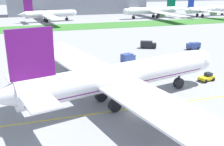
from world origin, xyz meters
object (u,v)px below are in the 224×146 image
at_px(service_truck_fuel_bowser, 148,44).
at_px(parked_airliner_far_right, 202,10).
at_px(parked_airliner_far_centre, 153,11).
at_px(service_truck_baggage_loader, 128,58).
at_px(service_truck_catering_van, 193,46).
at_px(pushback_tug, 207,77).
at_px(airliner_foreground, 119,77).
at_px(parked_airliner_far_left, 48,14).

bearing_deg(service_truck_fuel_bowser, parked_airliner_far_right, 46.02).
bearing_deg(parked_airliner_far_centre, service_truck_fuel_bowser, -115.86).
xyz_separation_m(service_truck_baggage_loader, service_truck_catering_van, (30.33, 10.37, -0.19)).
bearing_deg(service_truck_baggage_loader, service_truck_catering_van, 18.88).
relative_size(service_truck_fuel_bowser, parked_airliner_far_right, 0.11).
xyz_separation_m(pushback_tug, service_truck_catering_van, (16.46, 32.01, 0.49)).
bearing_deg(service_truck_fuel_bowser, service_truck_catering_van, -22.78).
relative_size(pushback_tug, parked_airliner_far_right, 0.10).
height_order(pushback_tug, service_truck_fuel_bowser, service_truck_fuel_bowser).
xyz_separation_m(service_truck_fuel_bowser, parked_airliner_far_centre, (42.23, 87.14, 3.66)).
height_order(airliner_foreground, service_truck_fuel_bowser, airliner_foreground).
height_order(parked_airliner_far_centre, parked_airliner_far_right, parked_airliner_far_centre).
height_order(airliner_foreground, pushback_tug, airliner_foreground).
xyz_separation_m(pushback_tug, parked_airliner_far_left, (-30.17, 127.30, 3.92)).
bearing_deg(airliner_foreground, service_truck_catering_van, 42.12).
relative_size(airliner_foreground, service_truck_fuel_bowser, 12.85).
bearing_deg(pushback_tug, airliner_foreground, -165.88).
relative_size(pushback_tug, parked_airliner_far_centre, 0.08).
height_order(service_truck_fuel_bowser, parked_airliner_far_right, parked_airliner_far_right).
bearing_deg(service_truck_baggage_loader, parked_airliner_far_centre, 61.45).
distance_m(airliner_foreground, parked_airliner_far_centre, 149.35).
bearing_deg(airliner_foreground, service_truck_fuel_bowser, 59.36).
height_order(service_truck_catering_van, parked_airliner_far_left, parked_airliner_far_left).
height_order(service_truck_catering_van, parked_airliner_far_centre, parked_airliner_far_centre).
height_order(pushback_tug, parked_airliner_far_centre, parked_airliner_far_centre).
height_order(pushback_tug, service_truck_catering_van, service_truck_catering_van).
xyz_separation_m(pushback_tug, parked_airliner_far_centre, (42.81, 125.82, 4.22)).
distance_m(parked_airliner_far_centre, parked_airliner_far_right, 38.74).
relative_size(service_truck_baggage_loader, service_truck_fuel_bowser, 0.78).
bearing_deg(parked_airliner_far_right, parked_airliner_far_left, 177.51).
relative_size(parked_airliner_far_left, parked_airliner_far_centre, 0.81).
xyz_separation_m(airliner_foreground, service_truck_baggage_loader, (12.37, 28.24, -4.24)).
bearing_deg(airliner_foreground, parked_airliner_far_left, 91.68).
distance_m(airliner_foreground, service_truck_fuel_bowser, 52.81).
relative_size(pushback_tug, service_truck_baggage_loader, 1.20).
relative_size(service_truck_fuel_bowser, service_truck_catering_van, 1.26).
distance_m(service_truck_baggage_loader, service_truck_catering_van, 32.06).
bearing_deg(parked_airliner_far_left, service_truck_fuel_bowser, -70.86).
relative_size(service_truck_baggage_loader, parked_airliner_far_centre, 0.07).
xyz_separation_m(service_truck_baggage_loader, parked_airliner_far_left, (-16.29, 105.65, 3.24)).
distance_m(pushback_tug, service_truck_fuel_bowser, 38.69).
distance_m(parked_airliner_far_left, parked_airliner_far_right, 111.68).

